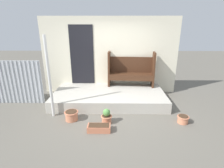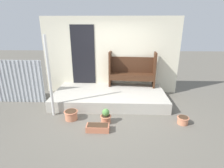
% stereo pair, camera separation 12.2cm
% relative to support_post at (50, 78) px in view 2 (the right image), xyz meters
% --- Properties ---
extents(ground_plane, '(24.00, 24.00, 0.00)m').
position_rel_support_post_xyz_m(ground_plane, '(1.48, 0.10, -1.06)').
color(ground_plane, '#666056').
extents(porch_slab, '(3.44, 1.68, 0.33)m').
position_rel_support_post_xyz_m(porch_slab, '(1.47, 0.94, -0.90)').
color(porch_slab, '#B7B2A5').
rests_on(porch_slab, ground_plane).
extents(house_wall, '(4.64, 0.08, 2.60)m').
position_rel_support_post_xyz_m(house_wall, '(1.43, 1.80, 0.24)').
color(house_wall, beige).
rests_on(house_wall, ground_plane).
extents(fence_corrugated, '(2.62, 0.05, 1.35)m').
position_rel_support_post_xyz_m(fence_corrugated, '(-1.86, 0.80, -0.39)').
color(fence_corrugated, '#ADB2B7').
rests_on(fence_corrugated, ground_plane).
extents(support_post, '(0.07, 0.07, 2.12)m').
position_rel_support_post_xyz_m(support_post, '(0.00, 0.00, 0.00)').
color(support_post, silver).
rests_on(support_post, ground_plane).
extents(bench, '(1.56, 0.51, 1.16)m').
position_rel_support_post_xyz_m(bench, '(2.20, 1.57, -0.17)').
color(bench, '#422616').
rests_on(bench, porch_slab).
extents(flower_pot_left, '(0.36, 0.36, 0.24)m').
position_rel_support_post_xyz_m(flower_pot_left, '(0.54, -0.21, -0.93)').
color(flower_pot_left, tan).
rests_on(flower_pot_left, ground_plane).
extents(flower_pot_middle, '(0.28, 0.28, 0.38)m').
position_rel_support_post_xyz_m(flower_pot_middle, '(1.45, -0.35, -0.89)').
color(flower_pot_middle, tan).
rests_on(flower_pot_middle, ground_plane).
extents(flower_pot_right, '(0.29, 0.29, 0.19)m').
position_rel_support_post_xyz_m(flower_pot_right, '(3.36, -0.31, -0.96)').
color(flower_pot_right, tan).
rests_on(flower_pot_right, ground_plane).
extents(planter_box_rect, '(0.53, 0.24, 0.16)m').
position_rel_support_post_xyz_m(planter_box_rect, '(1.29, -0.70, -0.98)').
color(planter_box_rect, '#C67251').
rests_on(planter_box_rect, ground_plane).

